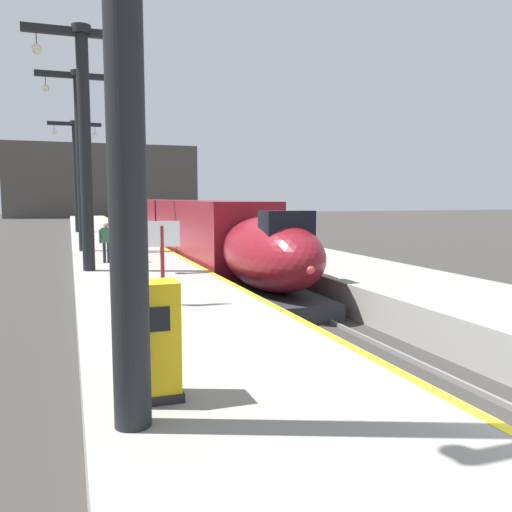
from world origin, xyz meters
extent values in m
cube|color=gray|center=(-4.05, 24.75, 0.53)|extent=(4.80, 110.00, 1.05)
cube|color=gray|center=(4.05, 24.75, 0.53)|extent=(4.80, 110.00, 1.05)
cube|color=yellow|center=(-1.77, 24.75, 1.05)|extent=(0.20, 107.80, 0.01)
cube|color=slate|center=(-0.75, 27.50, 0.06)|extent=(0.08, 110.00, 0.12)
cube|color=slate|center=(0.75, 27.50, 0.06)|extent=(0.08, 110.00, 0.12)
ellipsoid|color=maroon|center=(0.00, 12.47, 1.83)|extent=(2.78, 6.78, 2.56)
cube|color=#28282D|center=(0.00, 12.13, 0.28)|extent=(2.46, 5.76, 0.55)
cube|color=black|center=(0.00, 10.95, 2.90)|extent=(1.59, 1.00, 0.90)
sphere|color=#F24C4C|center=(0.00, 9.16, 1.68)|extent=(0.28, 0.28, 0.28)
cube|color=maroon|center=(0.00, 21.51, 2.08)|extent=(2.90, 14.00, 3.05)
cube|color=black|center=(-1.42, 21.51, 2.62)|extent=(0.04, 11.90, 0.80)
cube|color=black|center=(1.42, 21.51, 2.62)|extent=(0.04, 11.90, 0.80)
cube|color=silver|center=(0.00, 21.51, 0.80)|extent=(2.92, 13.30, 0.24)
cube|color=black|center=(0.00, 17.03, 0.28)|extent=(2.03, 2.20, 0.56)
cube|color=black|center=(0.00, 25.99, 0.28)|extent=(2.03, 2.20, 0.56)
cube|color=maroon|center=(0.00, 38.11, 2.08)|extent=(2.90, 18.00, 3.05)
cube|color=black|center=(-1.42, 38.11, 2.62)|extent=(0.04, 15.84, 0.80)
cube|color=black|center=(1.42, 38.11, 2.62)|extent=(0.04, 15.84, 0.80)
cube|color=black|center=(0.00, 31.99, 0.28)|extent=(2.03, 2.20, 0.56)
cube|color=black|center=(0.00, 44.23, 0.28)|extent=(2.03, 2.20, 0.56)
cylinder|color=black|center=(-5.90, 1.46, 5.55)|extent=(0.44, 0.44, 9.01)
cylinder|color=black|center=(-5.90, 15.89, 5.45)|extent=(0.44, 0.44, 8.81)
cylinder|color=black|center=(-5.90, 15.89, 9.71)|extent=(0.68, 0.68, 0.30)
cube|color=black|center=(-5.90, 15.89, 9.61)|extent=(4.00, 0.24, 0.28)
cylinder|color=black|center=(-7.40, 15.89, 9.26)|extent=(0.03, 0.03, 0.60)
sphere|color=#EFEACC|center=(-7.40, 15.89, 8.91)|extent=(0.36, 0.36, 0.36)
cylinder|color=black|center=(-4.40, 15.89, 9.26)|extent=(0.03, 0.03, 0.60)
sphere|color=#EFEACC|center=(-4.40, 15.89, 8.91)|extent=(0.36, 0.36, 0.36)
cylinder|color=black|center=(-5.90, 23.80, 5.53)|extent=(0.44, 0.44, 8.96)
cylinder|color=black|center=(-5.90, 23.80, 9.86)|extent=(0.68, 0.68, 0.30)
cube|color=black|center=(-5.90, 23.80, 9.76)|extent=(4.00, 0.24, 0.28)
cylinder|color=black|center=(-7.40, 23.80, 9.41)|extent=(0.03, 0.03, 0.60)
sphere|color=#EFEACC|center=(-7.40, 23.80, 9.06)|extent=(0.36, 0.36, 0.36)
cylinder|color=black|center=(-4.40, 23.80, 9.41)|extent=(0.03, 0.03, 0.60)
sphere|color=#EFEACC|center=(-4.40, 23.80, 9.06)|extent=(0.36, 0.36, 0.36)
cylinder|color=black|center=(-5.90, 39.74, 5.37)|extent=(0.44, 0.44, 8.65)
cylinder|color=black|center=(-5.90, 39.74, 9.55)|extent=(0.68, 0.68, 0.30)
cube|color=black|center=(-5.90, 39.74, 9.45)|extent=(4.00, 0.24, 0.28)
cylinder|color=black|center=(-7.40, 39.74, 9.10)|extent=(0.03, 0.03, 0.60)
sphere|color=#EFEACC|center=(-7.40, 39.74, 8.75)|extent=(0.36, 0.36, 0.36)
cylinder|color=black|center=(-4.40, 39.74, 9.10)|extent=(0.03, 0.03, 0.60)
sphere|color=#EFEACC|center=(-4.40, 39.74, 8.75)|extent=(0.36, 0.36, 0.36)
cylinder|color=#23232D|center=(-5.21, 18.16, 1.48)|extent=(0.13, 0.13, 0.85)
cylinder|color=#23232D|center=(-5.04, 18.14, 1.48)|extent=(0.13, 0.13, 0.85)
cube|color=#336647|center=(-5.12, 18.15, 2.21)|extent=(0.40, 0.27, 0.62)
cylinder|color=#336647|center=(-5.36, 18.18, 2.16)|extent=(0.09, 0.09, 0.58)
cylinder|color=#336647|center=(-4.89, 18.12, 2.16)|extent=(0.09, 0.09, 0.58)
sphere|color=tan|center=(-5.12, 18.15, 2.63)|extent=(0.22, 0.22, 0.22)
cube|color=navy|center=(-3.86, 17.97, 1.35)|extent=(0.40, 0.22, 0.60)
cylinder|color=#262628|center=(-3.96, 17.97, 1.83)|extent=(0.02, 0.02, 0.36)
cylinder|color=#262628|center=(-3.76, 17.97, 1.83)|extent=(0.02, 0.02, 0.36)
cube|color=#262628|center=(-3.86, 17.97, 2.02)|extent=(0.22, 0.03, 0.02)
cube|color=yellow|center=(-5.55, 2.25, 1.85)|extent=(0.70, 0.56, 1.60)
cube|color=black|center=(-5.55, 1.96, 2.20)|extent=(0.40, 0.02, 0.32)
cube|color=black|center=(-5.55, 2.25, 1.11)|extent=(0.76, 0.62, 0.12)
cylinder|color=maroon|center=(-4.36, 8.60, 2.05)|extent=(0.10, 0.10, 2.00)
cube|color=white|center=(-4.36, 8.60, 2.85)|extent=(0.90, 0.06, 0.64)
cube|color=#4C4742|center=(0.00, 102.00, 7.00)|extent=(36.00, 2.00, 14.00)
camera|label=1|loc=(-6.53, -4.79, 3.75)|focal=37.47mm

